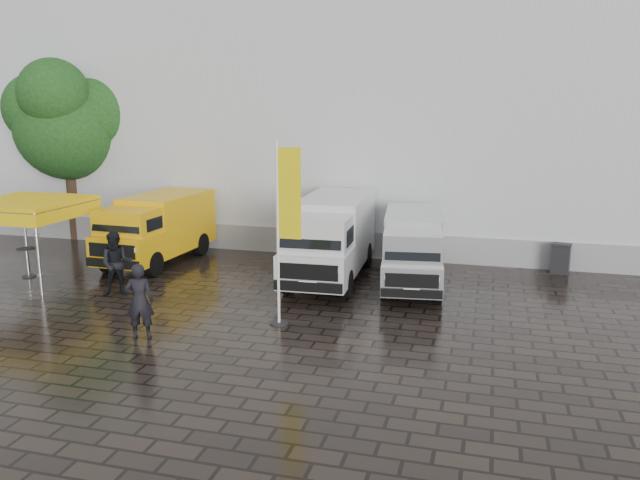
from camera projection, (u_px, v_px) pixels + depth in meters
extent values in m
plane|color=black|center=(291.00, 325.00, 16.48)|extent=(120.00, 120.00, 0.00)
cube|color=silver|center=(433.00, 99.00, 29.78)|extent=(44.00, 16.00, 12.00)
cube|color=gray|center=(407.00, 247.00, 23.35)|extent=(44.00, 0.15, 1.00)
cylinder|color=silver|center=(25.00, 231.00, 22.59)|extent=(0.10, 0.10, 2.51)
cylinder|color=silver|center=(100.00, 235.00, 21.79)|extent=(0.10, 0.10, 2.51)
cylinder|color=silver|center=(38.00, 255.00, 18.87)|extent=(0.10, 0.10, 2.51)
cube|color=yellow|center=(27.00, 201.00, 20.45)|extent=(3.30, 3.30, 0.12)
cylinder|color=black|center=(279.00, 323.00, 16.61)|extent=(0.50, 0.50, 0.04)
cylinder|color=white|center=(278.00, 234.00, 16.10)|extent=(0.07, 0.07, 4.86)
cube|color=yellow|center=(290.00, 194.00, 15.79)|extent=(0.60, 0.03, 2.34)
cylinder|color=black|center=(74.00, 193.00, 26.92)|extent=(0.56, 0.56, 3.98)
sphere|color=#123A16|center=(68.00, 128.00, 26.33)|extent=(4.38, 4.38, 4.38)
sphere|color=#123A16|center=(66.00, 85.00, 26.95)|extent=(2.58, 2.58, 2.58)
cylinder|color=black|center=(28.00, 263.00, 21.07)|extent=(0.60, 0.60, 1.00)
cube|color=black|center=(561.00, 258.00, 21.57)|extent=(0.74, 0.74, 1.04)
imported|color=black|center=(140.00, 301.00, 15.40)|extent=(0.81, 0.66, 1.92)
imported|color=black|center=(117.00, 264.00, 18.91)|extent=(1.19, 1.09, 1.98)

